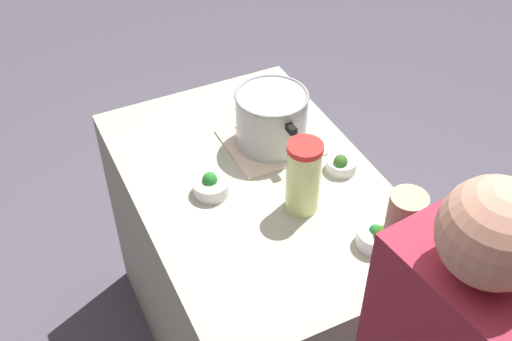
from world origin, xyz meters
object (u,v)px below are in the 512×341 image
at_px(broccoli_bowl_center, 376,236).
at_px(broccoli_bowl_front, 211,185).
at_px(cooking_pot, 271,118).
at_px(lemonade_pitcher, 303,177).
at_px(broccoli_bowl_back, 341,164).

bearing_deg(broccoli_bowl_center, broccoli_bowl_front, -140.09).
distance_m(cooking_pot, lemonade_pitcher, 0.33).
height_order(cooking_pot, broccoli_bowl_center, cooking_pot).
relative_size(broccoli_bowl_front, broccoli_bowl_back, 1.14).
bearing_deg(lemonade_pitcher, broccoli_bowl_center, 26.80).
distance_m(cooking_pot, broccoli_bowl_center, 0.57).
height_order(broccoli_bowl_front, broccoli_bowl_center, broccoli_bowl_center).
distance_m(lemonade_pitcher, broccoli_bowl_center, 0.28).
distance_m(cooking_pot, broccoli_bowl_front, 0.33).
xyz_separation_m(lemonade_pitcher, broccoli_bowl_back, (-0.09, 0.20, -0.10)).
relative_size(broccoli_bowl_center, broccoli_bowl_back, 1.09).
bearing_deg(broccoli_bowl_center, cooking_pot, -173.62).
distance_m(broccoli_bowl_front, broccoli_bowl_back, 0.44).
height_order(cooking_pot, lemonade_pitcher, lemonade_pitcher).
xyz_separation_m(broccoli_bowl_front, broccoli_bowl_back, (0.09, 0.43, -0.00)).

